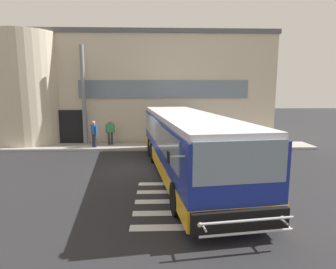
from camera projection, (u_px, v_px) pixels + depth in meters
ground_plane at (146, 168)px, 13.46m from camera, size 80.00×90.00×0.02m
bay_paint_stripes at (200, 201)px, 9.38m from camera, size 4.40×3.96×0.01m
terminal_building at (144, 89)px, 24.22m from camera, size 19.29×13.80×7.77m
boarding_curb at (149, 146)px, 18.18m from camera, size 21.49×2.00×0.15m
entry_support_column at (84, 96)px, 18.11m from camera, size 0.28×0.28×6.44m
bus_main_foreground at (186, 145)px, 12.09m from camera, size 4.02×12.05×2.70m
passenger_near_column at (94, 133)px, 17.48m from camera, size 0.45×0.43×1.68m
passenger_by_doorway at (110, 130)px, 18.33m from camera, size 0.58×0.41×1.68m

